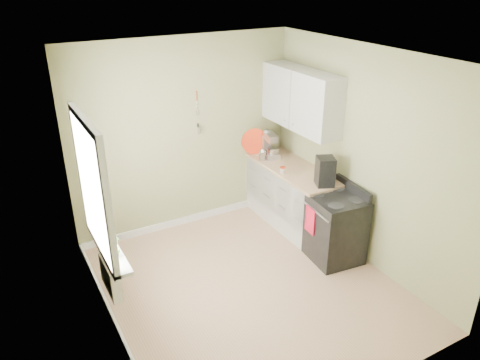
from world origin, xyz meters
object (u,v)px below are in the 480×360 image
stand_mixer (270,146)px  coffee_maker (325,172)px  stove (334,227)px  kettle (262,154)px

stand_mixer → coffee_maker: stand_mixer is taller
stove → coffee_maker: (0.03, 0.29, 0.65)m
stove → kettle: kettle is taller
stove → kettle: 1.52m
stand_mixer → kettle: bearing=-160.1°
stand_mixer → coffee_maker: size_ratio=1.04×
stand_mixer → kettle: 0.20m
stand_mixer → coffee_maker: bearing=-86.1°
stand_mixer → kettle: stand_mixer is taller
stand_mixer → coffee_maker: 1.17m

